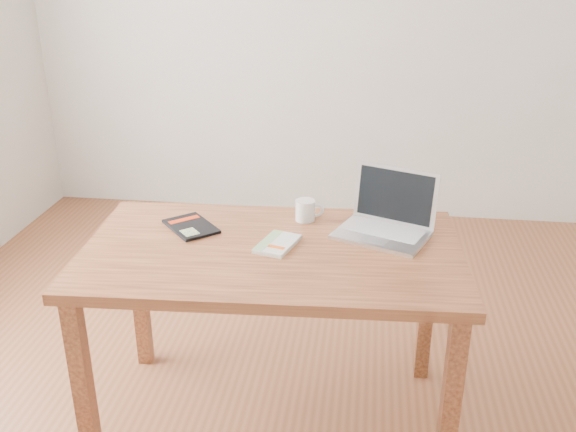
# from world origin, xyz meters

# --- Properties ---
(room) EXTENTS (4.04, 4.04, 2.70)m
(room) POSITION_xyz_m (-0.07, 0.00, 1.36)
(room) COLOR brown
(room) RESTS_ON ground
(desk) EXTENTS (1.38, 0.83, 0.75)m
(desk) POSITION_xyz_m (-0.09, -0.16, 0.66)
(desk) COLOR brown
(desk) RESTS_ON ground
(white_guidebook) EXTENTS (0.16, 0.21, 0.02)m
(white_guidebook) POSITION_xyz_m (-0.07, -0.14, 0.76)
(white_guidebook) COLOR silver
(white_guidebook) RESTS_ON desk
(black_guidebook) EXTENTS (0.25, 0.26, 0.01)m
(black_guidebook) POSITION_xyz_m (-0.42, -0.03, 0.76)
(black_guidebook) COLOR black
(black_guidebook) RESTS_ON desk
(laptop) EXTENTS (0.39, 0.36, 0.23)m
(laptop) POSITION_xyz_m (0.31, 0.02, 0.80)
(laptop) COLOR silver
(laptop) RESTS_ON desk
(coffee_mug) EXTENTS (0.11, 0.08, 0.08)m
(coffee_mug) POSITION_xyz_m (0.01, 0.10, 0.79)
(coffee_mug) COLOR white
(coffee_mug) RESTS_ON desk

